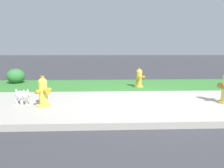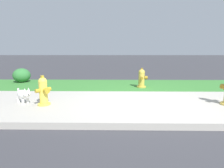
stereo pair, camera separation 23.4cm
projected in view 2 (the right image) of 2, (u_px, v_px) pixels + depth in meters
name	position (u px, v px, depth m)	size (l,w,h in m)	color
ground_plane	(144.00, 104.00, 4.17)	(120.00, 120.00, 0.00)	#38383D
sidewalk_pavement	(144.00, 104.00, 4.17)	(18.00, 2.55, 0.01)	#ADA89E
grass_verge	(133.00, 85.00, 6.56)	(18.00, 2.32, 0.01)	#387A33
street_curb	(158.00, 125.00, 2.83)	(18.00, 0.16, 0.12)	#ADA89E
fire_hydrant_across_street	(43.00, 91.00, 4.00)	(0.34, 0.34, 0.70)	yellow
fire_hydrant_near_corner	(142.00, 78.00, 6.03)	(0.37, 0.39, 0.68)	gold
small_white_dog	(23.00, 94.00, 4.16)	(0.46, 0.39, 0.40)	white
shrub_bush_near_lamp	(22.00, 75.00, 7.08)	(0.67, 0.67, 0.57)	#337538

